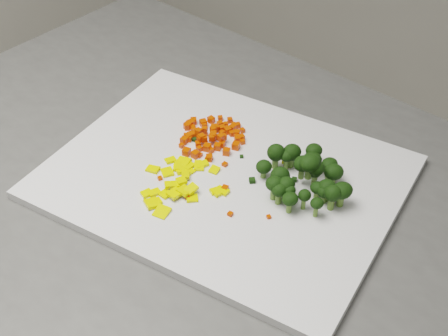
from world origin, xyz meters
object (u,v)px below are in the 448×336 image
Objects in this scene: pepper_pile at (181,181)px; broccoli_pile at (308,169)px; carrot_pile at (213,132)px; cutting_board at (224,177)px.

broccoli_pile is at bearing 40.55° from pepper_pile.
cutting_board is at bearing -38.44° from carrot_pile.
cutting_board is at bearing 64.29° from pepper_pile.
broccoli_pile is (0.10, 0.05, 0.04)m from cutting_board.
carrot_pile is 0.83× the size of broccoli_pile.
cutting_board is 4.50× the size of carrot_pile.
cutting_board is 0.12m from broccoli_pile.
carrot_pile reaches higher than pepper_pile.
carrot_pile is 0.17m from broccoli_pile.
pepper_pile is 0.17m from broccoli_pile.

